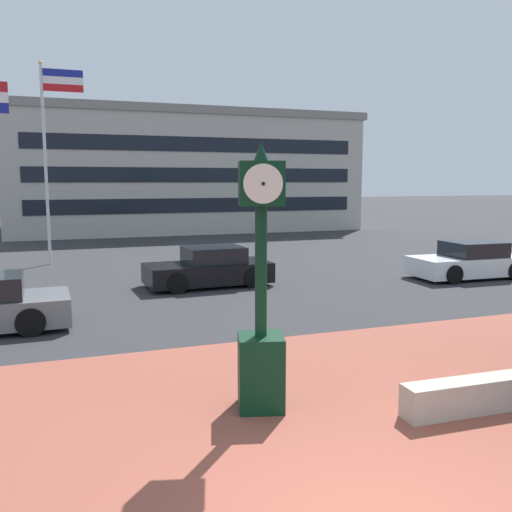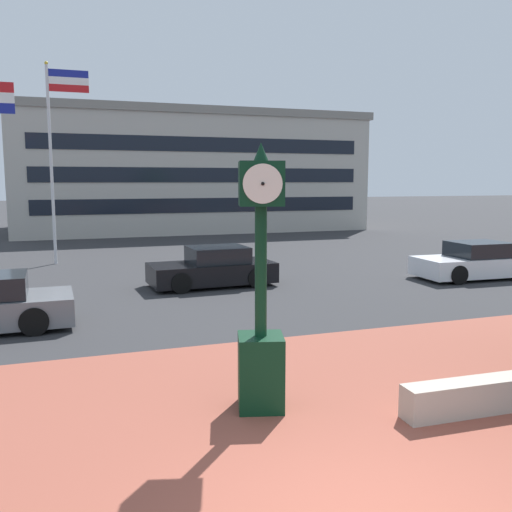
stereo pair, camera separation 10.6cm
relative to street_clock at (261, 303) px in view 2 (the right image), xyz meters
The scene contains 7 objects.
plaza_brick_paving 2.52m from the street_clock, 89.14° to the right, with size 44.00×10.66×0.01m, color brown.
planter_wall 3.83m from the street_clock, 19.86° to the right, with size 3.20×0.40×0.50m, color #ADA393.
street_clock is the anchor object (origin of this frame).
car_street_far 9.98m from the street_clock, 79.32° to the left, with size 4.08×2.03×1.28m.
car_street_distant 13.62m from the street_clock, 36.79° to the left, with size 4.12×2.03×1.28m.
flagpole_secondary 17.12m from the street_clock, 99.93° to the left, with size 1.65×0.14×8.08m.
civic_building 32.83m from the street_clock, 79.78° to the left, with size 23.46×11.81×8.01m.
Camera 2 is at (-2.72, -4.26, 3.40)m, focal length 38.90 mm.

